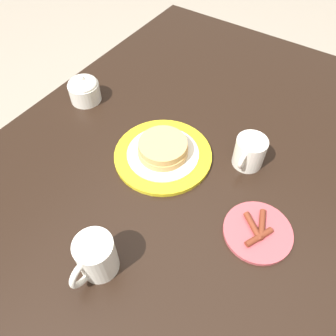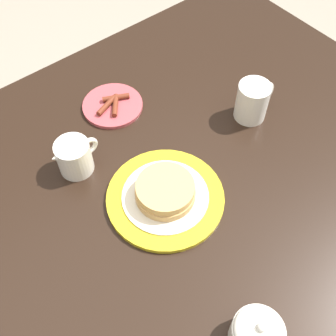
# 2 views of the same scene
# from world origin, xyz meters

# --- Properties ---
(ground_plane) EXTENTS (8.00, 8.00, 0.00)m
(ground_plane) POSITION_xyz_m (0.00, 0.00, 0.00)
(ground_plane) COLOR gray
(dining_table) EXTENTS (1.50, 1.02, 0.77)m
(dining_table) POSITION_xyz_m (0.00, 0.00, 0.66)
(dining_table) COLOR black
(dining_table) RESTS_ON ground_plane
(pancake_plate) EXTENTS (0.26, 0.26, 0.06)m
(pancake_plate) POSITION_xyz_m (-0.00, -0.05, 0.79)
(pancake_plate) COLOR gold
(pancake_plate) RESTS_ON dining_table
(side_plate_bacon) EXTENTS (0.16, 0.16, 0.02)m
(side_plate_bacon) POSITION_xyz_m (0.07, 0.26, 0.78)
(side_plate_bacon) COLOR #B2474C
(side_plate_bacon) RESTS_ON dining_table
(coffee_mug) EXTENTS (0.12, 0.08, 0.10)m
(coffee_mug) POSITION_xyz_m (0.33, 0.01, 0.82)
(coffee_mug) COLOR silver
(coffee_mug) RESTS_ON dining_table
(creamer_pitcher) EXTENTS (0.12, 0.08, 0.09)m
(creamer_pitcher) POSITION_xyz_m (-0.11, 0.15, 0.81)
(creamer_pitcher) COLOR silver
(creamer_pitcher) RESTS_ON dining_table
(sugar_bowl) EXTENTS (0.10, 0.10, 0.09)m
(sugar_bowl) POSITION_xyz_m (-0.06, -0.39, 0.81)
(sugar_bowl) COLOR silver
(sugar_bowl) RESTS_ON dining_table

